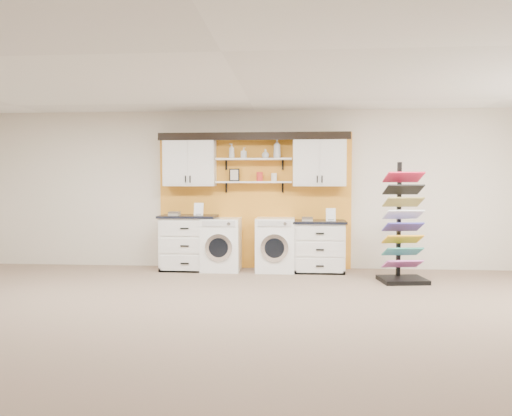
# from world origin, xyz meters

# --- Properties ---
(floor) EXTENTS (10.00, 10.00, 0.00)m
(floor) POSITION_xyz_m (0.00, 0.00, 0.00)
(floor) COLOR #89705C
(floor) RESTS_ON ground
(ceiling) EXTENTS (10.00, 10.00, 0.00)m
(ceiling) POSITION_xyz_m (0.00, 0.00, 2.80)
(ceiling) COLOR white
(ceiling) RESTS_ON wall_back
(wall_back) EXTENTS (10.00, 0.00, 10.00)m
(wall_back) POSITION_xyz_m (0.00, 4.00, 1.40)
(wall_back) COLOR beige
(wall_back) RESTS_ON floor
(accent_panel) EXTENTS (3.40, 0.07, 2.40)m
(accent_panel) POSITION_xyz_m (0.00, 3.96, 1.20)
(accent_panel) COLOR orange
(accent_panel) RESTS_ON wall_back
(upper_cabinet_left) EXTENTS (0.90, 0.35, 0.84)m
(upper_cabinet_left) POSITION_xyz_m (-1.13, 3.79, 1.88)
(upper_cabinet_left) COLOR white
(upper_cabinet_left) RESTS_ON wall_back
(upper_cabinet_right) EXTENTS (0.90, 0.35, 0.84)m
(upper_cabinet_right) POSITION_xyz_m (1.13, 3.79, 1.88)
(upper_cabinet_right) COLOR white
(upper_cabinet_right) RESTS_ON wall_back
(shelf_lower) EXTENTS (1.32, 0.28, 0.03)m
(shelf_lower) POSITION_xyz_m (0.00, 3.80, 1.53)
(shelf_lower) COLOR white
(shelf_lower) RESTS_ON wall_back
(shelf_upper) EXTENTS (1.32, 0.28, 0.03)m
(shelf_upper) POSITION_xyz_m (0.00, 3.80, 1.93)
(shelf_upper) COLOR white
(shelf_upper) RESTS_ON wall_back
(crown_molding) EXTENTS (3.30, 0.41, 0.13)m
(crown_molding) POSITION_xyz_m (0.00, 3.81, 2.33)
(crown_molding) COLOR black
(crown_molding) RESTS_ON wall_back
(picture_frame) EXTENTS (0.18, 0.02, 0.22)m
(picture_frame) POSITION_xyz_m (-0.35, 3.85, 1.66)
(picture_frame) COLOR black
(picture_frame) RESTS_ON shelf_lower
(canister_red) EXTENTS (0.11, 0.11, 0.16)m
(canister_red) POSITION_xyz_m (0.10, 3.80, 1.62)
(canister_red) COLOR red
(canister_red) RESTS_ON shelf_lower
(canister_cream) EXTENTS (0.10, 0.10, 0.14)m
(canister_cream) POSITION_xyz_m (0.35, 3.80, 1.61)
(canister_cream) COLOR silver
(canister_cream) RESTS_ON shelf_lower
(base_cabinet_left) EXTENTS (0.98, 0.66, 0.96)m
(base_cabinet_left) POSITION_xyz_m (-1.13, 3.64, 0.48)
(base_cabinet_left) COLOR white
(base_cabinet_left) RESTS_ON floor
(base_cabinet_right) EXTENTS (0.89, 0.66, 0.88)m
(base_cabinet_right) POSITION_xyz_m (1.13, 3.64, 0.44)
(base_cabinet_right) COLOR white
(base_cabinet_right) RESTS_ON floor
(washer) EXTENTS (0.65, 0.71, 0.91)m
(washer) POSITION_xyz_m (-0.55, 3.64, 0.45)
(washer) COLOR white
(washer) RESTS_ON floor
(dryer) EXTENTS (0.66, 0.71, 0.92)m
(dryer) POSITION_xyz_m (0.38, 3.64, 0.46)
(dryer) COLOR white
(dryer) RESTS_ON floor
(sample_rack) EXTENTS (0.74, 0.65, 1.84)m
(sample_rack) POSITION_xyz_m (2.36, 2.87, 0.57)
(sample_rack) COLOR black
(sample_rack) RESTS_ON floor
(soap_bottle_a) EXTENTS (0.12, 0.12, 0.26)m
(soap_bottle_a) POSITION_xyz_m (-0.39, 3.80, 2.07)
(soap_bottle_a) COLOR silver
(soap_bottle_a) RESTS_ON shelf_upper
(soap_bottle_b) EXTENTS (0.10, 0.10, 0.19)m
(soap_bottle_b) POSITION_xyz_m (-0.18, 3.80, 2.04)
(soap_bottle_b) COLOR silver
(soap_bottle_b) RESTS_ON shelf_upper
(soap_bottle_c) EXTENTS (0.17, 0.17, 0.16)m
(soap_bottle_c) POSITION_xyz_m (0.20, 3.80, 2.02)
(soap_bottle_c) COLOR silver
(soap_bottle_c) RESTS_ON shelf_upper
(soap_bottle_d) EXTENTS (0.15, 0.15, 0.33)m
(soap_bottle_d) POSITION_xyz_m (0.40, 3.80, 2.11)
(soap_bottle_d) COLOR silver
(soap_bottle_d) RESTS_ON shelf_upper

